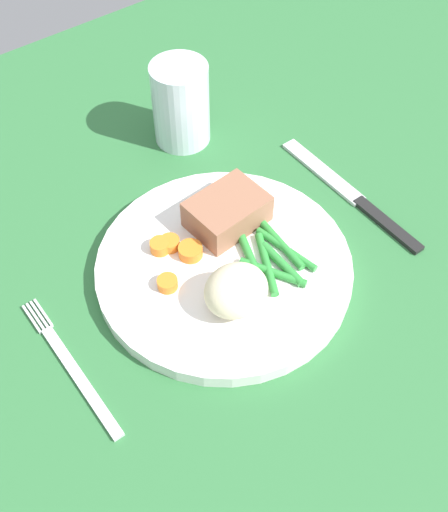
% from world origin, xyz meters
% --- Properties ---
extents(dining_table, '(1.20, 0.90, 0.02)m').
position_xyz_m(dining_table, '(0.00, 0.00, 0.01)').
color(dining_table, '#2D6B38').
rests_on(dining_table, ground).
extents(dinner_plate, '(0.25, 0.25, 0.02)m').
position_xyz_m(dinner_plate, '(0.02, -0.03, 0.03)').
color(dinner_plate, white).
rests_on(dinner_plate, dining_table).
extents(meat_portion, '(0.08, 0.06, 0.03)m').
position_xyz_m(meat_portion, '(0.05, 0.01, 0.05)').
color(meat_portion, '#936047').
rests_on(meat_portion, dinner_plate).
extents(mashed_potatoes, '(0.06, 0.05, 0.04)m').
position_xyz_m(mashed_potatoes, '(-0.00, -0.07, 0.06)').
color(mashed_potatoes, beige).
rests_on(mashed_potatoes, dinner_plate).
extents(carrot_slices, '(0.06, 0.06, 0.01)m').
position_xyz_m(carrot_slices, '(-0.02, 0.00, 0.04)').
color(carrot_slices, orange).
rests_on(carrot_slices, dinner_plate).
extents(green_beans, '(0.06, 0.10, 0.01)m').
position_xyz_m(green_beans, '(0.06, -0.05, 0.04)').
color(green_beans, '#2D8C38').
rests_on(green_beans, dinner_plate).
extents(fork, '(0.01, 0.17, 0.00)m').
position_xyz_m(fork, '(-0.15, -0.03, 0.02)').
color(fork, silver).
rests_on(fork, dining_table).
extents(knife, '(0.02, 0.21, 0.01)m').
position_xyz_m(knife, '(0.19, -0.03, 0.02)').
color(knife, black).
rests_on(knife, dining_table).
extents(water_glass, '(0.07, 0.07, 0.10)m').
position_xyz_m(water_glass, '(0.10, 0.16, 0.06)').
color(water_glass, silver).
rests_on(water_glass, dining_table).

